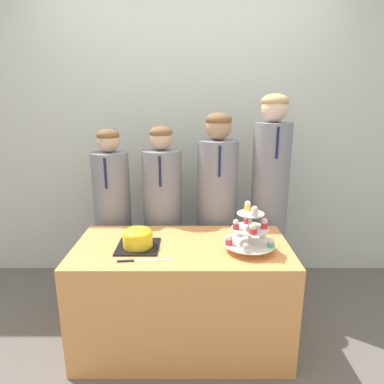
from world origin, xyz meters
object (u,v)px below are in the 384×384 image
at_px(student_3, 268,206).
at_px(student_0, 113,223).
at_px(cake_knife, 135,261).
at_px(student_1, 162,222).
at_px(round_cake, 137,238).
at_px(cupcake_stand, 249,231).
at_px(student_2, 216,215).

bearing_deg(student_3, student_0, -180.00).
bearing_deg(cake_knife, student_3, 34.17).
relative_size(cake_knife, student_1, 0.23).
bearing_deg(round_cake, student_3, 31.82).
distance_m(cake_knife, student_1, 0.77).
relative_size(cake_knife, student_0, 0.23).
distance_m(round_cake, student_1, 0.59).
bearing_deg(cake_knife, cupcake_stand, 6.30).
bearing_deg(round_cake, student_1, 79.52).
xyz_separation_m(round_cake, cupcake_stand, (0.68, -0.04, 0.06)).
bearing_deg(cupcake_stand, student_2, 103.68).
distance_m(student_0, student_1, 0.39).
bearing_deg(student_1, student_3, 0.00).
relative_size(cupcake_stand, student_0, 0.23).
height_order(cake_knife, student_1, student_1).
height_order(cupcake_stand, student_1, student_1).
bearing_deg(student_0, student_1, 0.00).
bearing_deg(student_3, cupcake_stand, -111.89).
height_order(cake_knife, student_2, student_2).
xyz_separation_m(student_1, student_3, (0.82, 0.00, 0.13)).
distance_m(round_cake, cupcake_stand, 0.68).
bearing_deg(round_cake, cupcake_stand, -3.80).
xyz_separation_m(round_cake, student_2, (0.53, 0.57, -0.06)).
distance_m(cake_knife, student_0, 0.82).
relative_size(cake_knife, cupcake_stand, 1.02).
distance_m(cake_knife, student_3, 1.19).
relative_size(student_1, student_3, 0.86).
relative_size(student_0, student_1, 0.99).
xyz_separation_m(cupcake_stand, student_0, (-0.96, 0.62, -0.18)).
bearing_deg(student_1, student_0, -180.00).
xyz_separation_m(round_cake, student_3, (0.93, 0.57, 0.02)).
distance_m(student_2, student_3, 0.41).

